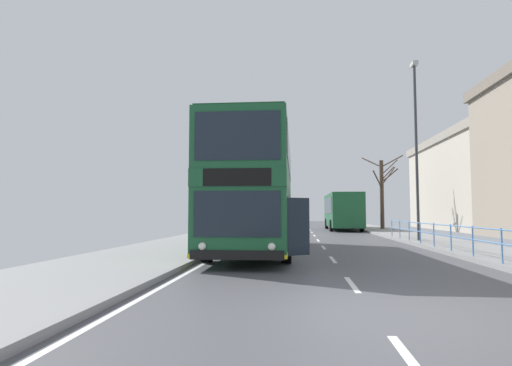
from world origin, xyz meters
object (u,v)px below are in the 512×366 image
object	(u,v)px
street_lamp_far_side	(416,138)
bare_tree_far_00	(382,190)
background_bus_far_lane	(342,210)
background_building_01	(490,182)
double_decker_bus_main	(257,192)

from	to	relation	value
street_lamp_far_side	bare_tree_far_00	bearing A→B (deg)	85.24
background_bus_far_lane	bare_tree_far_00	size ratio (longest dim) A/B	1.52
background_building_01	bare_tree_far_00	bearing A→B (deg)	-168.47
background_bus_far_lane	bare_tree_far_00	world-z (taller)	bare_tree_far_00
double_decker_bus_main	bare_tree_far_00	bearing A→B (deg)	66.83
background_bus_far_lane	street_lamp_far_side	world-z (taller)	street_lamp_far_side
bare_tree_far_00	background_building_01	world-z (taller)	background_building_01
double_decker_bus_main	background_building_01	distance (m)	29.66
background_building_01	street_lamp_far_side	bearing A→B (deg)	-122.61
street_lamp_far_side	bare_tree_far_00	distance (m)	15.48
background_bus_far_lane	background_building_01	world-z (taller)	background_building_01
double_decker_bus_main	background_building_01	world-z (taller)	background_building_01
double_decker_bus_main	background_building_01	size ratio (longest dim) A/B	0.63
double_decker_bus_main	bare_tree_far_00	size ratio (longest dim) A/B	1.78
double_decker_bus_main	background_bus_far_lane	bearing A→B (deg)	75.45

